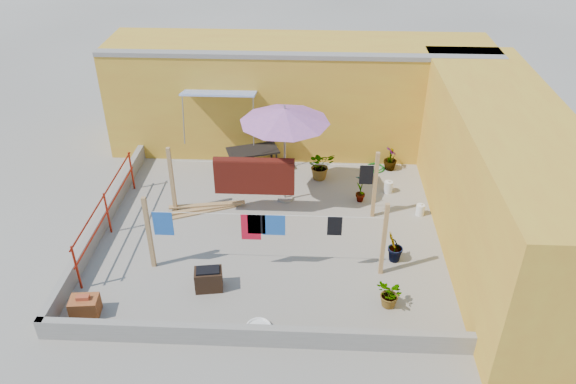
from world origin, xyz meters
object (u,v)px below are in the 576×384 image
object	(u,v)px
patio_umbrella	(285,116)
plant_back_a	(321,165)
water_jug_b	(420,210)
white_basin	(259,327)
green_hose	(375,168)
outdoor_table	(253,152)
brazier	(209,279)
brick_stack	(85,306)
water_jug_a	(388,187)

from	to	relation	value
patio_umbrella	plant_back_a	world-z (taller)	patio_umbrella
water_jug_b	plant_back_a	xyz separation A→B (m)	(-2.51, 1.70, 0.26)
patio_umbrella	water_jug_b	distance (m)	4.14
white_basin	green_hose	bearing A→B (deg)	66.58
outdoor_table	water_jug_b	xyz separation A→B (m)	(4.42, -2.06, -0.45)
green_hose	white_basin	bearing A→B (deg)	-113.42
plant_back_a	patio_umbrella	bearing A→B (deg)	-128.80
brazier	white_basin	size ratio (longest dim) A/B	1.23
brick_stack	green_hose	distance (m)	8.76
brazier	plant_back_a	size ratio (longest dim) A/B	0.77
brick_stack	water_jug_b	xyz separation A→B (m)	(7.17, 3.86, -0.06)
patio_umbrella	outdoor_table	bearing A→B (deg)	123.17
outdoor_table	brazier	bearing A→B (deg)	-94.83
brick_stack	brazier	size ratio (longest dim) A/B	0.95
white_basin	water_jug_a	world-z (taller)	water_jug_a
brick_stack	brazier	bearing A→B (deg)	20.67
plant_back_a	brazier	bearing A→B (deg)	-116.58
outdoor_table	plant_back_a	world-z (taller)	plant_back_a
brazier	outdoor_table	bearing A→B (deg)	85.17
water_jug_a	water_jug_b	size ratio (longest dim) A/B	1.09
patio_umbrella	water_jug_a	size ratio (longest dim) A/B	7.33
patio_umbrella	green_hose	world-z (taller)	patio_umbrella
water_jug_a	plant_back_a	xyz separation A→B (m)	(-1.81, 0.65, 0.25)
outdoor_table	green_hose	bearing A→B (deg)	3.94
white_basin	outdoor_table	bearing A→B (deg)	96.67
patio_umbrella	water_jug_a	distance (m)	3.57
outdoor_table	green_hose	xyz separation A→B (m)	(3.49, 0.24, -0.56)
white_basin	brick_stack	bearing A→B (deg)	175.95
white_basin	green_hose	size ratio (longest dim) A/B	0.91
brazier	water_jug_a	world-z (taller)	brazier
outdoor_table	water_jug_b	world-z (taller)	outdoor_table
patio_umbrella	water_jug_b	bearing A→B (deg)	-9.03
brick_stack	outdoor_table	bearing A→B (deg)	65.09
outdoor_table	water_jug_a	distance (m)	3.89
outdoor_table	plant_back_a	distance (m)	1.96
patio_umbrella	white_basin	xyz separation A→B (m)	(-0.27, -4.65, -2.35)
brick_stack	water_jug_a	distance (m)	8.12
brick_stack	water_jug_a	world-z (taller)	brick_stack
plant_back_a	green_hose	bearing A→B (deg)	20.79
white_basin	water_jug_a	bearing A→B (deg)	59.68
water_jug_a	green_hose	distance (m)	1.28
water_jug_a	water_jug_b	distance (m)	1.25
white_basin	water_jug_a	size ratio (longest dim) A/B	1.38
brick_stack	plant_back_a	size ratio (longest dim) A/B	0.73
patio_umbrella	brick_stack	xyz separation A→B (m)	(-3.73, -4.40, -2.19)
brick_stack	water_jug_b	world-z (taller)	brick_stack
patio_umbrella	brick_stack	bearing A→B (deg)	-130.30
patio_umbrella	water_jug_b	world-z (taller)	patio_umbrella
outdoor_table	white_basin	distance (m)	6.23
outdoor_table	brick_stack	xyz separation A→B (m)	(-2.75, -5.91, -0.39)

